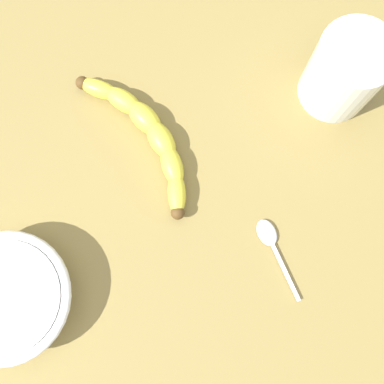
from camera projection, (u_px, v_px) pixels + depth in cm
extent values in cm
cube|color=olive|center=(198.00, 183.00, 61.94)|extent=(120.00, 120.00, 3.00)
ellipsoid|color=yellow|center=(177.00, 193.00, 58.53)|extent=(3.61, 6.08, 2.33)
ellipsoid|color=yellow|center=(172.00, 165.00, 59.29)|extent=(5.00, 6.30, 2.72)
ellipsoid|color=yellow|center=(161.00, 140.00, 60.00)|extent=(6.04, 6.34, 3.10)
ellipsoid|color=yellow|center=(145.00, 118.00, 60.62)|extent=(6.41, 5.88, 3.10)
ellipsoid|color=yellow|center=(124.00, 101.00, 61.13)|extent=(6.30, 4.75, 2.72)
ellipsoid|color=yellow|center=(100.00, 89.00, 61.48)|extent=(6.00, 3.29, 2.33)
sphere|color=#513819|center=(178.00, 213.00, 58.01)|extent=(1.81, 1.81, 1.81)
sphere|color=#513819|center=(82.00, 83.00, 61.67)|extent=(1.81, 1.81, 1.81)
cylinder|color=silver|center=(345.00, 73.00, 57.75)|extent=(9.57, 9.57, 10.92)
cylinder|color=#A0CA91|center=(343.00, 75.00, 58.32)|extent=(9.07, 9.07, 9.26)
cylinder|color=white|center=(10.00, 297.00, 55.10)|extent=(13.47, 13.47, 4.65)
torus|color=white|center=(4.00, 297.00, 53.41)|extent=(15.84, 15.84, 1.20)
ellipsoid|color=silver|center=(267.00, 233.00, 58.64)|extent=(4.01, 4.33, 0.80)
cube|color=silver|center=(284.00, 269.00, 57.67)|extent=(5.19, 7.31, 0.25)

